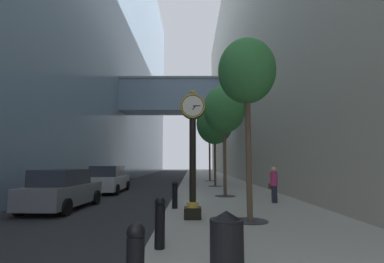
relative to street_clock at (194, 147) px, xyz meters
The scene contains 15 objects.
ground_plane 19.31m from the street_clock, 93.07° to the left, with size 110.00×110.00×0.00m, color #262628.
sidewalk_right 22.35m from the street_clock, 84.65° to the left, with size 6.20×80.00×0.14m, color #9E998E.
building_block_left 29.79m from the street_clock, 118.48° to the left, with size 22.02×80.00×36.95m.
building_block_right 27.37m from the street_clock, 66.39° to the left, with size 9.00×80.00×30.71m.
street_clock is the anchor object (origin of this frame).
bollard_second 3.68m from the street_clock, 102.55° to the right, with size 0.23×0.23×1.07m.
bollard_fourth 2.75m from the street_clock, 109.40° to the left, with size 0.23×0.23×1.07m.
street_tree_near 2.99m from the street_clock, 13.51° to the right, with size 1.86×1.86×5.84m.
street_tree_mid_near 6.71m from the street_clock, 73.65° to the left, with size 2.33×2.33×6.10m.
street_tree_mid_far 12.82m from the street_clock, 81.93° to the left, with size 2.87×2.87×6.54m.
street_tree_far 19.20m from the street_clock, 84.66° to the left, with size 2.35×2.35×6.73m.
trash_bin 5.13m from the street_clock, 83.92° to the right, with size 0.53×0.53×1.05m.
pedestrian_walking 5.35m from the street_clock, 44.06° to the left, with size 0.45×0.52×1.61m.
car_silver_near 10.89m from the street_clock, 120.90° to the left, with size 2.21×4.60×1.73m.
car_grey_mid 6.23m from the street_clock, 154.68° to the left, with size 2.07×4.32×1.65m.
Camera 1 is at (1.00, -1.31, 1.92)m, focal length 25.94 mm.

